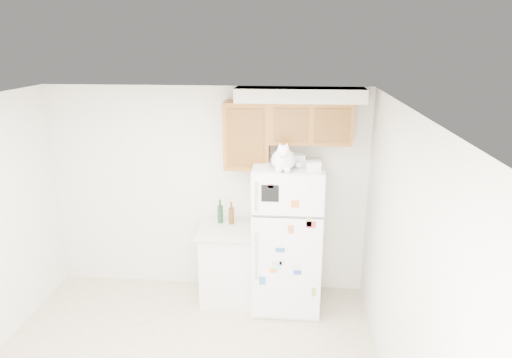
# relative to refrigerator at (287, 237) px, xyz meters

# --- Properties ---
(room_shell) EXTENTS (3.84, 4.04, 2.52)m
(room_shell) POSITION_rel_refrigerator_xyz_m (-0.85, -1.36, 0.82)
(room_shell) COLOR silver
(room_shell) RESTS_ON ground_plane
(refrigerator) EXTENTS (0.76, 0.78, 1.70)m
(refrigerator) POSITION_rel_refrigerator_xyz_m (0.00, 0.00, 0.00)
(refrigerator) COLOR white
(refrigerator) RESTS_ON ground_plane
(base_counter) EXTENTS (0.64, 0.64, 0.92)m
(base_counter) POSITION_rel_refrigerator_xyz_m (-0.69, 0.07, -0.39)
(base_counter) COLOR white
(base_counter) RESTS_ON ground_plane
(cat) EXTENTS (0.31, 0.46, 0.32)m
(cat) POSITION_rel_refrigerator_xyz_m (-0.05, -0.20, 0.97)
(cat) COLOR white
(cat) RESTS_ON refrigerator
(storage_box_back) EXTENTS (0.19, 0.14, 0.10)m
(storage_box_back) POSITION_rel_refrigerator_xyz_m (0.09, 0.07, 0.90)
(storage_box_back) COLOR white
(storage_box_back) RESTS_ON refrigerator
(storage_box_front) EXTENTS (0.17, 0.13, 0.09)m
(storage_box_front) POSITION_rel_refrigerator_xyz_m (0.25, -0.16, 0.89)
(storage_box_front) COLOR white
(storage_box_front) RESTS_ON refrigerator
(bottle_green) EXTENTS (0.07, 0.07, 0.28)m
(bottle_green) POSITION_rel_refrigerator_xyz_m (-0.79, 0.20, 0.21)
(bottle_green) COLOR #19381E
(bottle_green) RESTS_ON base_counter
(bottle_amber) EXTENTS (0.06, 0.06, 0.27)m
(bottle_amber) POSITION_rel_refrigerator_xyz_m (-0.66, 0.17, 0.20)
(bottle_amber) COLOR #593814
(bottle_amber) RESTS_ON base_counter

